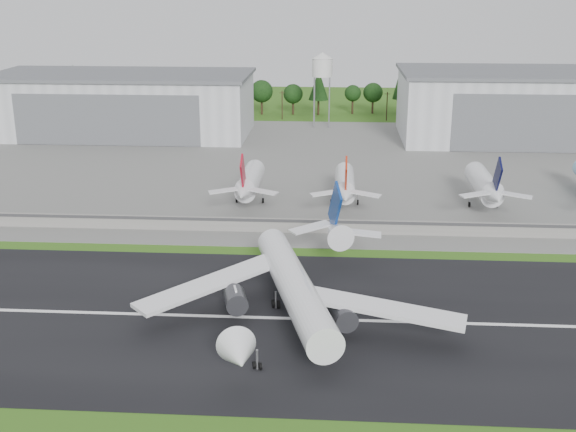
# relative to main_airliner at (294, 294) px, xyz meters

# --- Properties ---
(ground) EXTENTS (600.00, 600.00, 0.00)m
(ground) POSITION_rel_main_airliner_xyz_m (6.10, -9.58, -4.89)
(ground) COLOR #295714
(ground) RESTS_ON ground
(runway) EXTENTS (320.00, 60.00, 0.10)m
(runway) POSITION_rel_main_airliner_xyz_m (6.10, 0.42, -4.84)
(runway) COLOR black
(runway) RESTS_ON ground
(runway_centerline) EXTENTS (220.00, 1.00, 0.02)m
(runway_centerline) POSITION_rel_main_airliner_xyz_m (6.10, 0.42, -4.78)
(runway_centerline) COLOR white
(runway_centerline) RESTS_ON runway
(apron) EXTENTS (320.00, 150.00, 0.10)m
(apron) POSITION_rel_main_airliner_xyz_m (6.10, 110.42, -4.84)
(apron) COLOR slate
(apron) RESTS_ON ground
(blast_fence) EXTENTS (240.00, 0.61, 3.50)m
(blast_fence) POSITION_rel_main_airliner_xyz_m (6.10, 45.41, -3.09)
(blast_fence) COLOR gray
(blast_fence) RESTS_ON ground
(hangar_west) EXTENTS (97.00, 44.00, 23.20)m
(hangar_west) POSITION_rel_main_airliner_xyz_m (-73.90, 155.34, 6.74)
(hangar_west) COLOR silver
(hangar_west) RESTS_ON ground
(hangar_east) EXTENTS (102.00, 47.00, 25.20)m
(hangar_east) POSITION_rel_main_airliner_xyz_m (81.10, 155.34, 7.73)
(hangar_east) COLOR silver
(hangar_east) RESTS_ON ground
(water_tower) EXTENTS (8.40, 8.40, 29.40)m
(water_tower) POSITION_rel_main_airliner_xyz_m (1.10, 175.42, 19.66)
(water_tower) COLOR #99999E
(water_tower) RESTS_ON ground
(utility_poles) EXTENTS (230.00, 3.00, 12.00)m
(utility_poles) POSITION_rel_main_airliner_xyz_m (6.10, 190.42, -4.89)
(utility_poles) COLOR black
(utility_poles) RESTS_ON ground
(treeline) EXTENTS (320.00, 16.00, 22.00)m
(treeline) POSITION_rel_main_airliner_xyz_m (6.10, 205.42, -4.89)
(treeline) COLOR black
(treeline) RESTS_ON ground
(main_airliner) EXTENTS (55.36, 58.47, 18.17)m
(main_airliner) POSITION_rel_main_airliner_xyz_m (0.00, 0.00, 0.00)
(main_airliner) COLOR white
(main_airliner) RESTS_ON runway
(parked_jet_red_a) EXTENTS (7.36, 31.29, 16.51)m
(parked_jet_red_a) POSITION_rel_main_airliner_xyz_m (-15.56, 66.96, 1.12)
(parked_jet_red_a) COLOR silver
(parked_jet_red_a) RESTS_ON ground
(parked_jet_red_b) EXTENTS (7.36, 31.29, 16.35)m
(parked_jet_red_b) POSITION_rel_main_airliner_xyz_m (9.36, 66.93, 0.97)
(parked_jet_red_b) COLOR white
(parked_jet_red_b) RESTS_ON ground
(parked_jet_navy) EXTENTS (7.36, 31.29, 16.71)m
(parked_jet_navy) POSITION_rel_main_airliner_xyz_m (45.15, 66.99, 1.30)
(parked_jet_navy) COLOR white
(parked_jet_navy) RESTS_ON ground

